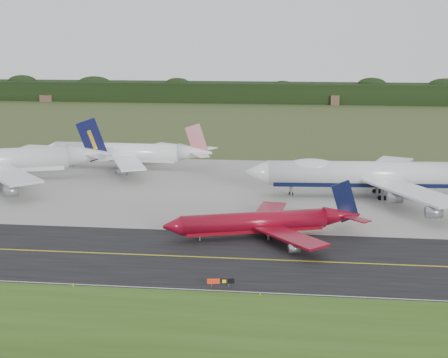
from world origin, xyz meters
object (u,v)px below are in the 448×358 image
taxiway_sign (221,281)px  jet_star_tail (126,153)px  jet_red_737 (265,222)px  jet_ba_747 (375,174)px

taxiway_sign → jet_star_tail: bearing=114.0°
jet_red_737 → jet_star_tail: bearing=126.3°
jet_red_737 → taxiway_sign: bearing=-102.4°
jet_ba_747 → taxiway_sign: (-32.77, -63.97, -4.90)m
jet_star_tail → taxiway_sign: size_ratio=12.23×
jet_red_737 → taxiway_sign: (-6.13, -27.81, -2.09)m
jet_red_737 → taxiway_sign: 28.55m
jet_ba_747 → taxiway_sign: bearing=-117.1°
jet_ba_747 → taxiway_sign: 72.05m
jet_ba_747 → jet_red_737: jet_ba_747 is taller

